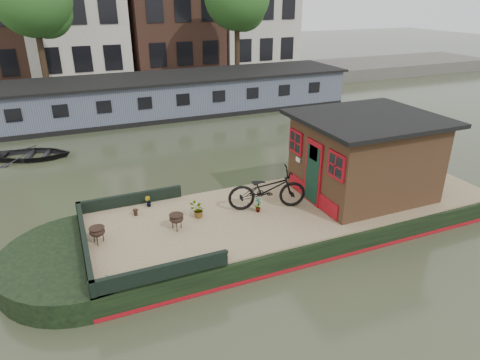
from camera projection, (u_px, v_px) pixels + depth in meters
name	position (u px, v px, depth m)	size (l,w,h in m)	color
ground	(297.00, 224.00, 12.73)	(120.00, 120.00, 0.00)	#2B3220
houseboat_hull	(257.00, 225.00, 12.14)	(14.01, 4.02, 0.60)	black
houseboat_deck	(298.00, 206.00, 12.48)	(11.80, 3.80, 0.05)	#9D8B61
bow_bulwark	(121.00, 235.00, 10.58)	(3.00, 4.00, 0.35)	black
cabin	(365.00, 155.00, 12.75)	(4.00, 3.50, 2.42)	#321D13
bicycle	(267.00, 189.00, 12.07)	(0.78, 2.23, 1.17)	black
potted_plant_a	(258.00, 205.00, 11.97)	(0.24, 0.16, 0.45)	#9B362C
potted_plant_b	(148.00, 202.00, 12.31)	(0.17, 0.14, 0.31)	brown
potted_plant_c	(198.00, 210.00, 11.68)	(0.40, 0.35, 0.45)	#A63F30
potted_plant_e	(108.00, 280.00, 8.97)	(0.14, 0.10, 0.27)	brown
brazier_front	(177.00, 222.00, 11.11)	(0.40, 0.40, 0.43)	black
brazier_rear	(98.00, 235.00, 10.49)	(0.40, 0.40, 0.43)	black
bollard_port	(136.00, 212.00, 11.85)	(0.15, 0.15, 0.17)	black
bollard_stbd	(225.00, 255.00, 9.94)	(0.16, 0.16, 0.18)	black
dinghy	(33.00, 151.00, 17.68)	(2.10, 2.94, 0.61)	black
far_houseboat	(173.00, 96.00, 24.13)	(20.40, 4.40, 2.11)	#51586D
quay	(150.00, 84.00, 29.82)	(60.00, 6.00, 0.90)	#47443F
tree_left	(35.00, 1.00, 24.15)	(4.40, 4.40, 7.40)	#332316
tree_right	(239.00, 0.00, 28.63)	(4.40, 4.40, 7.40)	#332316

